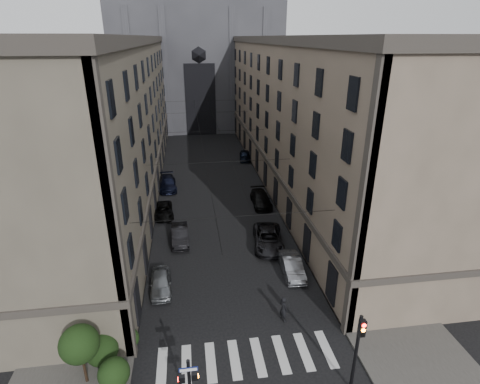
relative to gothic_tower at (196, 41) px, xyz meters
name	(u,v)px	position (x,y,z in m)	size (l,w,h in m)	color
sidewalk_left	(134,186)	(-10.50, -38.96, -17.72)	(7.00, 80.00, 0.15)	#383533
sidewalk_right	(285,178)	(10.50, -38.96, -17.72)	(7.00, 80.00, 0.15)	#383533
zebra_crossing	(246,358)	(0.00, -69.96, -17.79)	(11.00, 3.20, 0.01)	beige
building_left	(102,118)	(-13.44, -38.96, -8.45)	(13.60, 60.60, 18.85)	#4F483D
building_right	(310,113)	(13.44, -38.96, -8.45)	(13.60, 60.60, 18.85)	brown
gothic_tower	(196,41)	(0.00, 0.00, 0.00)	(35.00, 23.00, 58.00)	#2D2D33
traffic_light_right	(358,345)	(5.60, -73.04, -14.51)	(0.34, 0.50, 5.20)	black
shrub_cluster	(99,351)	(-8.72, -69.95, -16.00)	(3.90, 4.40, 3.90)	black
tram_wires	(210,132)	(0.00, -39.33, -10.55)	(14.00, 60.00, 0.43)	black
car_left_near	(161,282)	(-5.67, -62.20, -17.09)	(1.67, 4.14, 1.41)	slate
car_left_midnear	(180,235)	(-4.20, -54.77, -17.04)	(1.61, 4.61, 1.52)	black
car_left_midfar	(163,211)	(-6.10, -48.59, -17.16)	(2.13, 4.62, 1.28)	black
car_left_far	(168,183)	(-5.91, -40.38, -17.02)	(2.19, 5.40, 1.57)	black
car_right_near	(292,266)	(5.25, -61.49, -17.06)	(1.56, 4.47, 1.47)	gray
car_right_midnear	(268,238)	(4.20, -56.73, -16.98)	(2.72, 5.89, 1.64)	black
car_right_midfar	(261,199)	(5.36, -47.22, -17.04)	(2.12, 5.22, 1.52)	black
car_right_far	(245,156)	(6.20, -29.34, -17.05)	(1.76, 4.38, 1.49)	black
pedestrian	(283,309)	(3.12, -66.96, -16.81)	(0.72, 0.47, 1.97)	black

